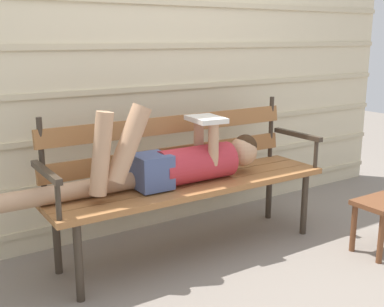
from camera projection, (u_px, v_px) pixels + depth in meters
The scene contains 5 objects.
ground_plane at pixel (205, 260), 2.93m from camera, with size 12.00×12.00×0.00m, color gray.
house_siding at pixel (147, 46), 3.20m from camera, with size 4.62×0.08×2.55m.
park_bench at pixel (186, 172), 2.99m from camera, with size 1.83×0.48×0.91m.
reclining_person at pixel (174, 162), 2.84m from camera, with size 1.69×0.27×0.53m.
footstool at pixel (384, 211), 3.00m from camera, with size 0.39×0.25×0.34m.
Camera 1 is at (-1.53, -2.21, 1.33)m, focal length 44.61 mm.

